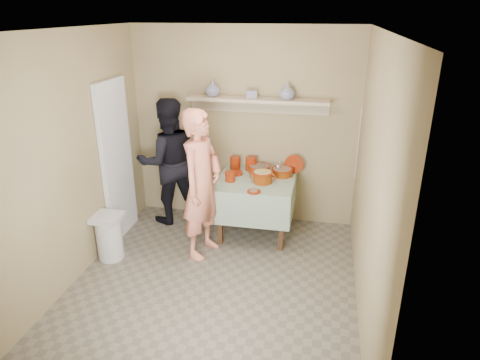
% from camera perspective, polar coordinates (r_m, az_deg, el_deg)
% --- Properties ---
extents(ground, '(3.50, 3.50, 0.00)m').
position_cam_1_polar(ground, '(4.73, -3.69, -14.01)').
color(ground, '#6B6454').
rests_on(ground, ground).
extents(tile_panel, '(0.06, 0.70, 2.00)m').
position_cam_1_polar(tile_panel, '(5.56, -16.09, 2.45)').
color(tile_panel, silver).
rests_on(tile_panel, ground).
extents(plate_stack_a, '(0.13, 0.13, 0.18)m').
position_cam_1_polar(plate_stack_a, '(5.70, -0.65, 2.23)').
color(plate_stack_a, '#751600').
rests_on(plate_stack_a, serving_table).
extents(plate_stack_b, '(0.15, 0.15, 0.18)m').
position_cam_1_polar(plate_stack_b, '(5.69, 1.47, 2.18)').
color(plate_stack_b, '#751600').
rests_on(plate_stack_b, serving_table).
extents(bowl_stack, '(0.13, 0.13, 0.13)m').
position_cam_1_polar(bowl_stack, '(5.33, -1.32, 0.49)').
color(bowl_stack, '#751600').
rests_on(bowl_stack, serving_table).
extents(empty_bowl, '(0.15, 0.15, 0.04)m').
position_cam_1_polar(empty_bowl, '(5.55, -0.39, 0.94)').
color(empty_bowl, '#751600').
rests_on(empty_bowl, serving_table).
extents(propped_lid, '(0.25, 0.06, 0.25)m').
position_cam_1_polar(propped_lid, '(5.62, 7.20, 2.09)').
color(propped_lid, '#751600').
rests_on(propped_lid, serving_table).
extents(vase_right, '(0.23, 0.23, 0.20)m').
position_cam_1_polar(vase_right, '(5.41, 6.32, 11.67)').
color(vase_right, navy).
rests_on(vase_right, wall_shelf).
extents(vase_left, '(0.23, 0.23, 0.21)m').
position_cam_1_polar(vase_left, '(5.59, -3.67, 12.10)').
color(vase_left, navy).
rests_on(vase_left, wall_shelf).
extents(ceramic_box, '(0.15, 0.13, 0.10)m').
position_cam_1_polar(ceramic_box, '(5.48, 1.54, 11.36)').
color(ceramic_box, navy).
rests_on(ceramic_box, wall_shelf).
extents(person_cook, '(0.58, 0.73, 1.77)m').
position_cam_1_polar(person_cook, '(4.93, -5.13, -0.63)').
color(person_cook, '#E78064').
rests_on(person_cook, ground).
extents(person_helper, '(1.05, 0.99, 1.72)m').
position_cam_1_polar(person_helper, '(5.83, -9.52, 2.45)').
color(person_helper, black).
rests_on(person_helper, ground).
extents(room_shell, '(3.04, 3.54, 2.62)m').
position_cam_1_polar(room_shell, '(4.00, -4.24, 5.02)').
color(room_shell, '#9C8C5F').
rests_on(room_shell, ground).
extents(serving_table, '(0.97, 0.97, 0.76)m').
position_cam_1_polar(serving_table, '(5.46, 2.13, -1.05)').
color(serving_table, '#4C2D16').
rests_on(serving_table, ground).
extents(cazuela_meat_a, '(0.30, 0.30, 0.10)m').
position_cam_1_polar(cazuela_meat_a, '(5.61, 2.56, 1.56)').
color(cazuela_meat_a, '#602103').
rests_on(cazuela_meat_a, serving_table).
extents(cazuela_meat_b, '(0.28, 0.28, 0.10)m').
position_cam_1_polar(cazuela_meat_b, '(5.53, 5.64, 1.15)').
color(cazuela_meat_b, '#602103').
rests_on(cazuela_meat_b, serving_table).
extents(ladle, '(0.08, 0.26, 0.19)m').
position_cam_1_polar(ladle, '(5.54, 5.12, 1.76)').
color(ladle, silver).
rests_on(ladle, cazuela_meat_b).
extents(cazuela_rice, '(0.33, 0.25, 0.14)m').
position_cam_1_polar(cazuela_rice, '(5.29, 3.02, 0.53)').
color(cazuela_rice, '#602103').
rests_on(cazuela_rice, serving_table).
extents(front_plate, '(0.16, 0.16, 0.03)m').
position_cam_1_polar(front_plate, '(5.02, 1.86, -1.55)').
color(front_plate, '#751600').
rests_on(front_plate, serving_table).
extents(wall_shelf, '(1.80, 0.25, 0.21)m').
position_cam_1_polar(wall_shelf, '(5.51, 2.40, 10.42)').
color(wall_shelf, tan).
rests_on(wall_shelf, room_shell).
extents(trash_bin, '(0.32, 0.32, 0.56)m').
position_cam_1_polar(trash_bin, '(5.29, -17.04, -7.19)').
color(trash_bin, silver).
rests_on(trash_bin, ground).
extents(electrical_cord, '(0.01, 0.05, 0.90)m').
position_cam_1_polar(electrical_cord, '(5.40, 15.50, 4.76)').
color(electrical_cord, silver).
rests_on(electrical_cord, wall_shelf).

